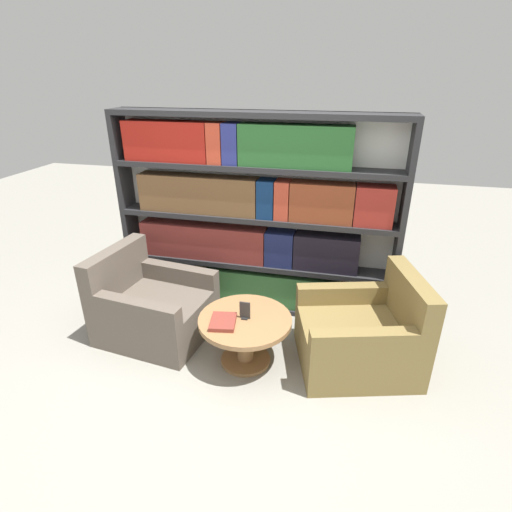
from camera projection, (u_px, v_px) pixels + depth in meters
The scene contains 7 objects.
ground_plane at pixel (219, 384), 3.17m from camera, with size 14.00×14.00×0.00m, color gray.
bookshelf at pixel (252, 219), 3.88m from camera, with size 2.73×0.30×1.94m.
armchair_left at pixel (152, 308), 3.68m from camera, with size 1.02×0.91×0.81m.
armchair_right at pixel (362, 336), 3.29m from camera, with size 1.10×1.02×0.81m.
coffee_table at pixel (245, 331), 3.29m from camera, with size 0.76×0.76×0.43m.
table_sign at pixel (245, 312), 3.21m from camera, with size 0.09×0.06×0.15m.
stray_book at pixel (223, 322), 3.16m from camera, with size 0.23×0.27×0.03m.
Camera 1 is at (0.85, -2.31, 2.25)m, focal length 28.00 mm.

